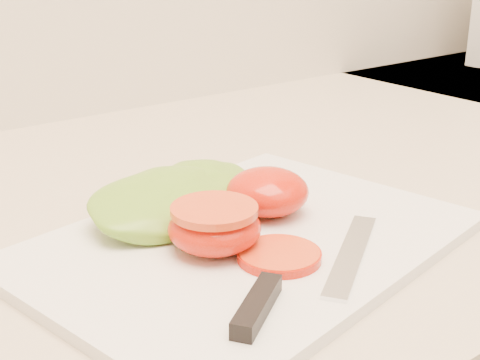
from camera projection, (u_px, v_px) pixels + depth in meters
cutting_board at (248, 242)px, 0.53m from camera, size 0.39×0.31×0.01m
tomato_half_dome at (267, 191)px, 0.57m from camera, size 0.07×0.07×0.04m
tomato_half_cut at (214, 226)px, 0.50m from camera, size 0.07×0.07×0.04m
tomato_slice_0 at (279, 255)px, 0.49m from camera, size 0.06×0.06×0.01m
lettuce_leaf_0 at (172, 202)px, 0.56m from camera, size 0.17×0.13×0.03m
lettuce_leaf_1 at (204, 188)px, 0.60m from camera, size 0.14×0.12×0.03m
knife at (298, 283)px, 0.45m from camera, size 0.20×0.09×0.01m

